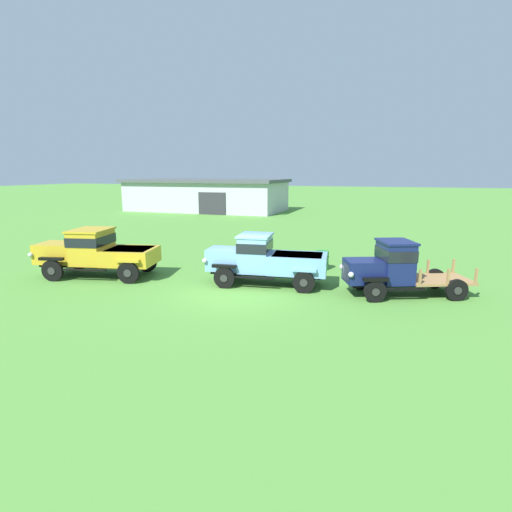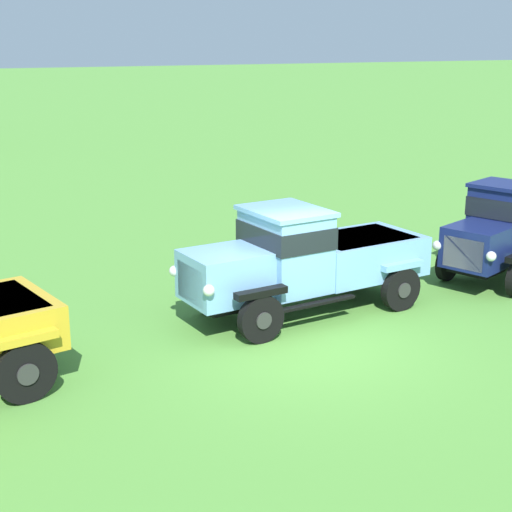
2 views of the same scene
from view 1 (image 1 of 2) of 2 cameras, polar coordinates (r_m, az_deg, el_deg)
The scene contains 6 objects.
ground_plane at distance 15.36m, azimuth -3.13°, elevation -5.26°, with size 240.00×240.00×0.00m, color #518E38.
farm_shed at distance 48.79m, azimuth -7.00°, elevation 8.69°, with size 18.49×9.48×3.72m.
vintage_truck_foreground_near at distance 18.86m, azimuth -21.88°, elevation 0.62°, with size 5.53×3.11×2.10m.
vintage_truck_second_in_line at distance 16.21m, azimuth 1.28°, elevation -0.42°, with size 5.07×2.41×2.07m.
vintage_truck_midrow_center at distance 15.61m, azimuth 18.87°, elevation -1.56°, with size 4.89×3.15×2.07m.
oil_drum_beside_row at distance 19.10m, azimuth 9.39°, elevation -0.61°, with size 0.66×0.66×0.89m.
Camera 1 is at (5.54, -13.59, 4.52)m, focal length 28.00 mm.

